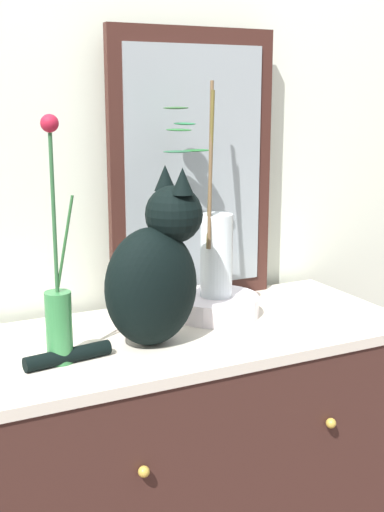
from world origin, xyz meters
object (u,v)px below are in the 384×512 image
Objects in this scene: mirror_leaning at (193,169)px; sideboard at (192,487)px; cat_sitting at (155,272)px; vase_slim_green at (58,306)px; bowl_porcelain at (216,305)px; vase_glass_clear at (215,246)px.

sideboard is at bearing -117.12° from mirror_leaning.
sideboard is 0.82m from mirror_leaning.
vase_slim_green is (-0.22, -0.02, -0.04)m from cat_sitting.
bowl_porcelain is (0.22, 0.11, -0.14)m from cat_sitting.
sideboard is 1.47× the size of mirror_leaning.
cat_sitting is at bearing -151.21° from vase_glass_clear.
mirror_leaning is at bearing 83.95° from vase_glass_clear.
bowl_porcelain is (0.44, 0.13, -0.10)m from vase_slim_green.
cat_sitting is (-0.23, -0.27, -0.19)m from mirror_leaning.
vase_glass_clear is (-0.02, -0.15, -0.18)m from mirror_leaning.
vase_slim_green is 0.46m from vase_glass_clear.
mirror_leaning is 1.40× the size of vase_slim_green.
cat_sitting reaches higher than sideboard.
mirror_leaning is 0.23m from vase_glass_clear.
vase_slim_green is at bearing -163.12° from vase_glass_clear.
bowl_porcelain reaches higher than sideboard.
vase_slim_green reaches higher than cat_sitting.
vase_slim_green is at bearing -147.87° from mirror_leaning.
mirror_leaning reaches higher than vase_slim_green.
vase_glass_clear reaches higher than sideboard.
vase_glass_clear is (0.44, 0.13, 0.06)m from vase_slim_green.
bowl_porcelain is 0.41× the size of vase_glass_clear.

